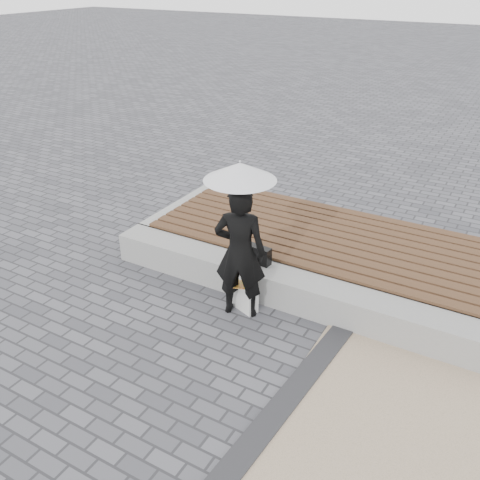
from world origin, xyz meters
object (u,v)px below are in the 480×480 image
woman (240,253)px  handbag (259,255)px  parasol (240,171)px  canvas_tote (244,296)px  seating_ledge (284,287)px

woman → handbag: woman is taller
parasol → canvas_tote: (0.02, 0.08, -1.65)m
seating_ledge → canvas_tote: (-0.35, -0.40, -0.01)m
seating_ledge → handbag: 0.53m
woman → canvas_tote: (0.02, 0.08, -0.65)m
canvas_tote → woman: bearing=-81.9°
woman → canvas_tote: 0.65m
parasol → handbag: size_ratio=3.09×
parasol → canvas_tote: 1.65m
parasol → seating_ledge: bearing=53.0°
seating_ledge → canvas_tote: size_ratio=13.40×
seating_ledge → canvas_tote: 0.53m
woman → handbag: bearing=-103.5°
canvas_tote → handbag: bearing=117.6°
woman → canvas_tote: size_ratio=4.47×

